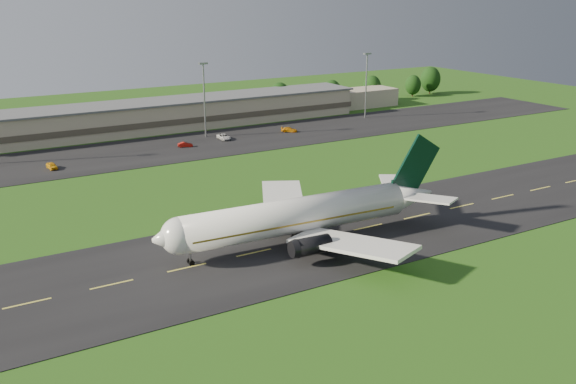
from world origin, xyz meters
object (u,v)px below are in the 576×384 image
service_vehicle_c (224,137)px  airliner (300,216)px  light_mast_east (366,78)px  service_vehicle_b (185,145)px  light_mast_centre (204,91)px  service_vehicle_d (289,130)px  terminal (188,113)px  service_vehicle_a (52,166)px

service_vehicle_c → airliner: bearing=-106.3°
light_mast_east → service_vehicle_b: 66.32m
airliner → light_mast_east: bearing=50.5°
service_vehicle_c → service_vehicle_b: bearing=-166.8°
light_mast_centre → service_vehicle_d: light_mast_centre is taller
terminal → service_vehicle_a: terminal is taller
airliner → light_mast_east: size_ratio=2.52×
service_vehicle_d → airliner: bearing=-171.0°
terminal → service_vehicle_d: bearing=-46.5°
light_mast_centre → light_mast_east: 55.00m
light_mast_east → service_vehicle_c: 53.93m
light_mast_east → service_vehicle_d: bearing=-168.4°
airliner → service_vehicle_c: 77.25m
airliner → terminal: airliner is taller
terminal → service_vehicle_a: (-45.06, -29.66, -3.17)m
light_mast_centre → terminal: bearing=85.0°
service_vehicle_a → service_vehicle_d: service_vehicle_a is taller
light_mast_east → terminal: bearing=163.2°
light_mast_centre → service_vehicle_c: size_ratio=3.91×
service_vehicle_d → light_mast_east: bearing=-39.8°
light_mast_centre → service_vehicle_a: light_mast_centre is taller
terminal → light_mast_centre: light_mast_centre is taller
service_vehicle_a → light_mast_east: bearing=2.1°
terminal → service_vehicle_d: terminal is taller
light_mast_centre → service_vehicle_c: 13.59m
service_vehicle_b → service_vehicle_c: 12.69m
airliner → service_vehicle_a: size_ratio=12.09×
service_vehicle_b → service_vehicle_c: service_vehicle_c is taller
light_mast_centre → service_vehicle_d: bearing=-15.9°
light_mast_east → service_vehicle_d: 34.78m
light_mast_east → service_vehicle_d: (-32.00, -6.54, -11.97)m
terminal → service_vehicle_d: size_ratio=31.54×
terminal → service_vehicle_b: 27.55m
terminal → service_vehicle_b: terminal is taller
light_mast_east → service_vehicle_a: 100.29m
light_mast_east → service_vehicle_a: light_mast_east is taller
light_mast_centre → light_mast_east: size_ratio=1.00×
service_vehicle_c → service_vehicle_d: size_ratio=1.13×
service_vehicle_a → terminal: bearing=27.7°
light_mast_centre → service_vehicle_d: 26.75m
terminal → service_vehicle_c: terminal is taller
light_mast_east → service_vehicle_a: (-98.66, -13.48, -11.91)m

